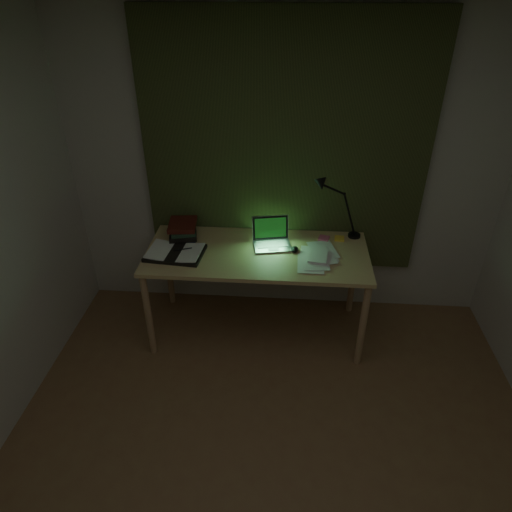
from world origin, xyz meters
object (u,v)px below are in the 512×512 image
(laptop, at_px, (273,235))
(book_stack, at_px, (182,230))
(open_textbook, at_px, (175,252))
(desk, at_px, (257,293))
(desk_lamp, at_px, (358,206))
(loose_papers, at_px, (312,255))

(laptop, bearing_deg, book_stack, 161.43)
(open_textbook, distance_m, book_stack, 0.27)
(desk, bearing_deg, laptop, 37.25)
(desk, distance_m, desk_lamp, 1.06)
(laptop, relative_size, open_textbook, 0.77)
(desk, height_order, open_textbook, open_textbook)
(open_textbook, xyz_separation_m, loose_papers, (1.04, 0.05, -0.01))
(loose_papers, distance_m, desk_lamp, 0.55)
(desk, bearing_deg, loose_papers, -4.64)
(desk, height_order, book_stack, book_stack)
(book_stack, distance_m, desk_lamp, 1.41)
(book_stack, height_order, desk_lamp, desk_lamp)
(open_textbook, bearing_deg, loose_papers, 8.14)
(laptop, bearing_deg, desk, -154.29)
(loose_papers, xyz_separation_m, desk_lamp, (0.35, 0.33, 0.27))
(desk, relative_size, loose_papers, 5.19)
(loose_papers, relative_size, desk_lamp, 0.60)
(desk, bearing_deg, book_stack, 164.06)
(book_stack, height_order, loose_papers, book_stack)
(loose_papers, bearing_deg, desk, 175.36)
(open_textbook, relative_size, desk_lamp, 0.78)
(laptop, relative_size, desk_lamp, 0.59)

